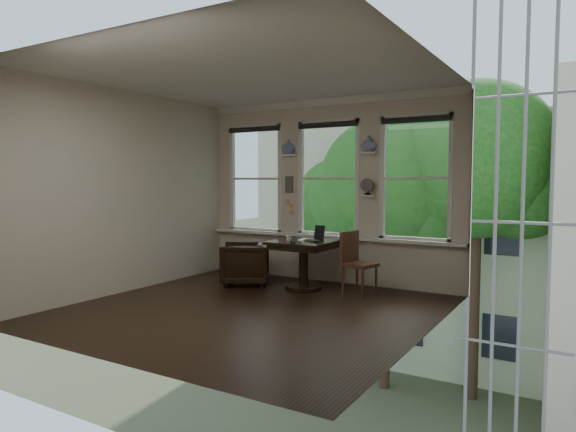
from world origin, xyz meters
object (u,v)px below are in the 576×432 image
Objects in this scene: armchair_left at (245,264)px; mug at (288,238)px; table at (304,265)px; side_chair_right at (360,264)px; laptop at (310,241)px.

mug is (0.79, 0.05, 0.45)m from armchair_left.
table is 0.98× the size of side_chair_right.
laptop is (-0.77, -0.09, 0.30)m from side_chair_right.
laptop is at bearing 109.42° from side_chair_right.
armchair_left is 2.27× the size of laptop.
mug reaches higher than table.
armchair_left is at bearing 109.58° from side_chair_right.
table is 1.00m from armchair_left.
laptop is 3.64× the size of mug.
table is 0.91m from side_chair_right.
armchair_left is 1.20m from laptop.
side_chair_right is (1.89, 0.23, 0.12)m from armchair_left.
laptop reaches higher than table.
table is 0.48m from mug.
table is 10.03× the size of mug.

